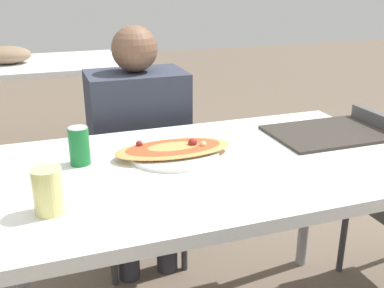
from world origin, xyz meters
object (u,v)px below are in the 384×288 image
Objects in this scene: dining_table at (207,183)px; person_seated at (139,133)px; soda_can at (79,146)px; drink_glass at (48,191)px; chair_far_seated at (136,166)px; pizza_main at (174,150)px.

dining_table is 0.62m from person_seated.
soda_can reaches higher than drink_glass.
soda_can is 0.32m from drink_glass.
person_seated is (-0.00, -0.11, 0.21)m from chair_far_seated.
drink_glass reaches higher than pizza_main.
pizza_main is (-0.08, 0.10, 0.09)m from dining_table.
dining_table is 1.21× the size of person_seated.
chair_far_seated is 2.04× the size of pizza_main.
soda_can is (-0.39, 0.13, 0.14)m from dining_table.
chair_far_seated is at bearing 90.63° from pizza_main.
drink_glass is at bearing 65.42° from chair_far_seated.
pizza_main is at bearing 90.63° from chair_far_seated.
dining_table is at bearing 97.16° from chair_far_seated.
person_seated is 0.59m from soda_can.
pizza_main is at bearing 130.48° from dining_table.
chair_far_seated is 6.66× the size of soda_can.
dining_table is at bearing -49.52° from pizza_main.
drink_glass is (-0.42, -0.27, 0.04)m from pizza_main.
chair_far_seated is at bearing 97.16° from dining_table.
drink_glass is (-0.50, -0.17, 0.14)m from dining_table.
pizza_main is (0.01, -0.63, 0.31)m from chair_far_seated.
person_seated reaches higher than soda_can.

